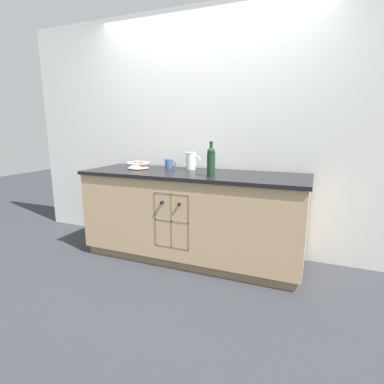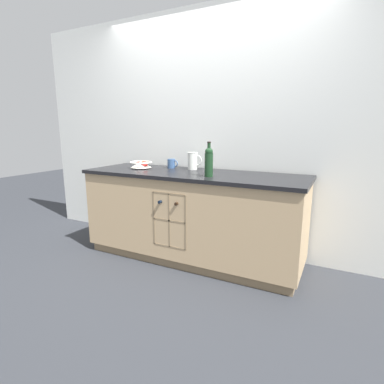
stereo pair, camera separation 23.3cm
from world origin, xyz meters
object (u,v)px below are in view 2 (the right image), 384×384
Objects in this scene: white_pitcher at (193,161)px; ceramic_mug at (172,164)px; standing_wine_bottle at (209,161)px; fruit_bowl at (141,164)px.

white_pitcher is 1.45× the size of ceramic_mug.
standing_wine_bottle reaches higher than white_pitcher.
fruit_bowl is at bearing -162.25° from white_pitcher.
ceramic_mug is at bearing 149.05° from standing_wine_bottle.
ceramic_mug is (-0.26, -0.01, -0.04)m from white_pitcher.
fruit_bowl is 1.34× the size of white_pitcher.
white_pitcher is (0.54, 0.17, 0.05)m from fruit_bowl.
fruit_bowl is at bearing 167.71° from standing_wine_bottle.
standing_wine_bottle is at bearing -12.29° from fruit_bowl.
fruit_bowl is 1.95× the size of ceramic_mug.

